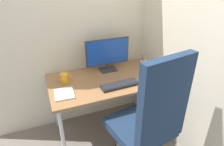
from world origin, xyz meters
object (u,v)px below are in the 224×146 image
at_px(keyboard, 120,85).
at_px(mouse, 146,78).
at_px(notebook, 64,94).
at_px(coffee_mug, 65,78).
at_px(monitor, 108,53).
at_px(office_chair, 150,118).
at_px(pen_holder, 143,64).

xyz_separation_m(keyboard, mouse, (0.31, 0.02, 0.00)).
relative_size(keyboard, notebook, 1.94).
bearing_deg(coffee_mug, notebook, -102.12).
height_order(monitor, notebook, monitor).
xyz_separation_m(office_chair, mouse, (0.25, 0.50, 0.08)).
height_order(mouse, pen_holder, pen_holder).
bearing_deg(office_chair, pen_holder, 63.66).
bearing_deg(keyboard, mouse, 2.93).
bearing_deg(keyboard, office_chair, -82.90).
distance_m(office_chair, monitor, 0.93).
relative_size(pen_holder, notebook, 0.82).
height_order(monitor, pen_holder, monitor).
height_order(pen_holder, coffee_mug, pen_holder).
relative_size(keyboard, mouse, 5.04).
distance_m(keyboard, notebook, 0.56).
bearing_deg(coffee_mug, pen_holder, 2.04).
bearing_deg(monitor, coffee_mug, -166.21).
xyz_separation_m(monitor, coffee_mug, (-0.53, -0.13, -0.15)).
bearing_deg(notebook, pen_holder, 17.76).
distance_m(notebook, coffee_mug, 0.23).
bearing_deg(keyboard, pen_holder, 34.37).
bearing_deg(notebook, monitor, 34.81).
xyz_separation_m(keyboard, coffee_mug, (-0.51, 0.28, 0.04)).
relative_size(office_chair, coffee_mug, 10.79).
bearing_deg(office_chair, monitor, 92.44).
bearing_deg(monitor, pen_holder, -12.56).
height_order(office_chair, pen_holder, office_chair).
distance_m(monitor, notebook, 0.70).
bearing_deg(pen_holder, mouse, -115.30).
distance_m(mouse, coffee_mug, 0.86).
distance_m(mouse, pen_holder, 0.33).
bearing_deg(mouse, monitor, 130.55).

